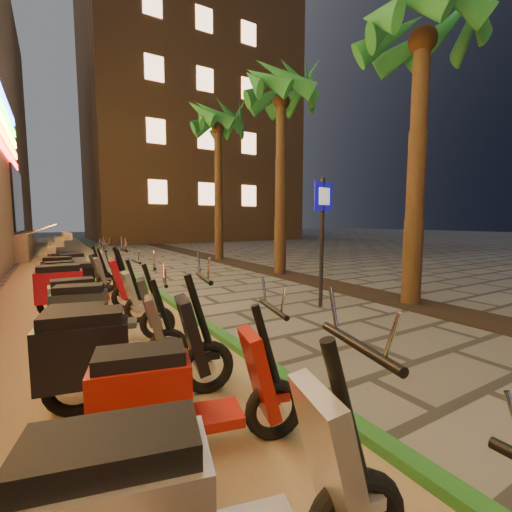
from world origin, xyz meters
TOP-DOWN VIEW (x-y plane):
  - ground at (0.00, 0.00)m, footprint 120.00×120.00m
  - parking_strip at (-2.60, 10.00)m, footprint 3.40×60.00m
  - green_curb at (-0.90, 10.00)m, footprint 0.18×60.00m
  - planting_strip at (3.60, 5.00)m, footprint 1.20×40.00m
  - apartment_block at (9.00, 32.00)m, footprint 18.00×16.06m
  - palm_b at (3.60, 2.00)m, footprint 2.97×3.02m
  - palm_c at (3.60, 7.00)m, footprint 2.97×3.02m
  - palm_d at (3.60, 12.00)m, footprint 2.97×3.02m
  - pedestrian_sign at (1.75, 2.81)m, footprint 0.58×0.16m
  - scooter_4 at (-2.31, -0.19)m, footprint 1.64×0.78m
  - scooter_5 at (-2.59, 0.78)m, footprint 1.83×0.79m
  - scooter_6 at (-2.63, 1.63)m, footprint 1.58×0.74m
  - scooter_7 at (-2.53, 2.69)m, footprint 1.67×0.79m
  - scooter_8 at (-2.58, 3.55)m, footprint 1.62×0.57m
  - scooter_9 at (-2.72, 4.57)m, footprint 1.84×0.65m
  - scooter_10 at (-2.44, 5.60)m, footprint 1.67×0.58m
  - scooter_11 at (-2.71, 6.56)m, footprint 1.58×0.56m
  - scooter_12 at (-2.74, 7.49)m, footprint 1.62×0.76m
  - scooter_13 at (-2.40, 8.38)m, footprint 1.62×0.76m

SIDE VIEW (x-z plane):
  - ground at x=0.00m, z-range 0.00..0.00m
  - parking_strip at x=-2.60m, z-range 0.00..0.01m
  - planting_strip at x=3.60m, z-range 0.00..0.02m
  - green_curb at x=-0.90m, z-range 0.00..0.10m
  - scooter_6 at x=-2.63m, z-range -0.07..1.04m
  - scooter_11 at x=-2.71m, z-range -0.07..1.04m
  - scooter_13 at x=-2.40m, z-range -0.07..1.07m
  - scooter_12 at x=-2.74m, z-range -0.07..1.07m
  - scooter_8 at x=-2.58m, z-range -0.08..1.07m
  - scooter_4 at x=-2.31m, z-range -0.08..1.08m
  - scooter_10 at x=-2.44m, z-range -0.08..1.10m
  - scooter_7 at x=-2.53m, z-range -0.08..1.10m
  - scooter_5 at x=-2.59m, z-range -0.08..1.20m
  - scooter_9 at x=-2.72m, z-range -0.09..1.21m
  - pedestrian_sign at x=1.75m, z-range 0.39..3.07m
  - palm_b at x=3.60m, z-range 2.18..8.84m
  - palm_c at x=3.60m, z-range 2.27..9.18m
  - palm_d at x=3.60m, z-range 2.36..9.53m
  - apartment_block at x=9.00m, z-range 0.00..25.00m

